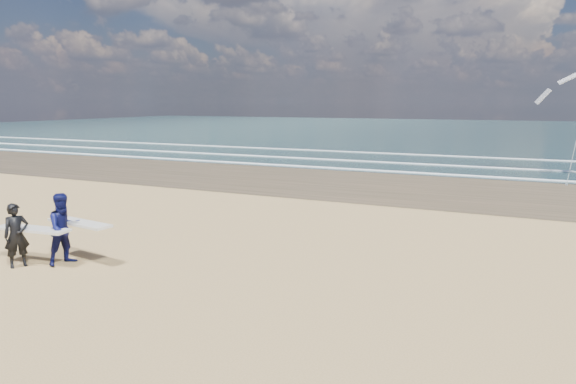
% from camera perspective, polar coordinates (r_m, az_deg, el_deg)
% --- Properties ---
extents(surfer_near, '(2.24, 1.10, 1.75)m').
position_cam_1_polar(surfer_near, '(15.65, -27.73, -4.19)').
color(surfer_near, black).
rests_on(surfer_near, ground).
extents(surfer_far, '(2.25, 1.32, 1.98)m').
position_cam_1_polar(surfer_far, '(15.35, -23.51, -3.72)').
color(surfer_far, '#0C0F43').
rests_on(surfer_far, ground).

